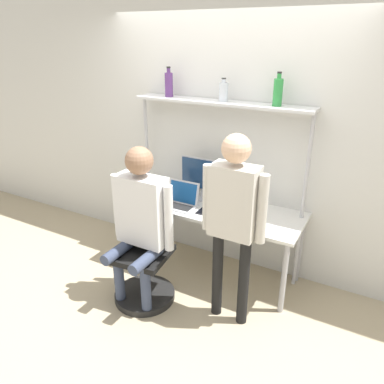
{
  "coord_description": "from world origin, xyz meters",
  "views": [
    {
      "loc": [
        1.48,
        -2.65,
        2.28
      ],
      "look_at": [
        0.09,
        -0.16,
        1.09
      ],
      "focal_mm": 35.0,
      "sensor_mm": 36.0,
      "label": 1
    }
  ],
  "objects_px": {
    "bottle_purple": "(169,84)",
    "cell_phone": "(202,211)",
    "bottle_clear": "(223,92)",
    "monitor": "(204,177)",
    "office_chair": "(146,269)",
    "person_standing": "(234,209)",
    "bottle_green": "(278,92)",
    "laptop": "(181,199)",
    "person_seated": "(140,214)"
  },
  "relations": [
    {
      "from": "cell_phone",
      "to": "person_seated",
      "type": "xyz_separation_m",
      "value": [
        -0.31,
        -0.56,
        0.13
      ]
    },
    {
      "from": "bottle_purple",
      "to": "cell_phone",
      "type": "bearing_deg",
      "value": -31.24
    },
    {
      "from": "office_chair",
      "to": "bottle_purple",
      "type": "distance_m",
      "value": 1.78
    },
    {
      "from": "monitor",
      "to": "cell_phone",
      "type": "xyz_separation_m",
      "value": [
        0.14,
        -0.3,
        -0.22
      ]
    },
    {
      "from": "person_seated",
      "to": "bottle_clear",
      "type": "relative_size",
      "value": 7.01
    },
    {
      "from": "cell_phone",
      "to": "laptop",
      "type": "bearing_deg",
      "value": 172.82
    },
    {
      "from": "person_seated",
      "to": "laptop",
      "type": "bearing_deg",
      "value": 84.61
    },
    {
      "from": "laptop",
      "to": "bottle_purple",
      "type": "relative_size",
      "value": 1.18
    },
    {
      "from": "laptop",
      "to": "person_seated",
      "type": "relative_size",
      "value": 0.23
    },
    {
      "from": "office_chair",
      "to": "monitor",
      "type": "bearing_deg",
      "value": 77.97
    },
    {
      "from": "person_seated",
      "to": "bottle_purple",
      "type": "distance_m",
      "value": 1.34
    },
    {
      "from": "laptop",
      "to": "office_chair",
      "type": "distance_m",
      "value": 0.75
    },
    {
      "from": "laptop",
      "to": "cell_phone",
      "type": "xyz_separation_m",
      "value": [
        0.25,
        -0.03,
        -0.06
      ]
    },
    {
      "from": "bottle_green",
      "to": "monitor",
      "type": "bearing_deg",
      "value": -176.97
    },
    {
      "from": "bottle_green",
      "to": "person_seated",
      "type": "bearing_deg",
      "value": -133.13
    },
    {
      "from": "bottle_clear",
      "to": "monitor",
      "type": "bearing_deg",
      "value": -168.01
    },
    {
      "from": "laptop",
      "to": "person_standing",
      "type": "height_order",
      "value": "person_standing"
    },
    {
      "from": "person_seated",
      "to": "monitor",
      "type": "bearing_deg",
      "value": 78.89
    },
    {
      "from": "cell_phone",
      "to": "bottle_green",
      "type": "height_order",
      "value": "bottle_green"
    },
    {
      "from": "monitor",
      "to": "bottle_purple",
      "type": "xyz_separation_m",
      "value": [
        -0.42,
        0.04,
        0.88
      ]
    },
    {
      "from": "laptop",
      "to": "bottle_clear",
      "type": "bearing_deg",
      "value": 47.45
    },
    {
      "from": "cell_phone",
      "to": "office_chair",
      "type": "relative_size",
      "value": 0.16
    },
    {
      "from": "bottle_clear",
      "to": "bottle_green",
      "type": "xyz_separation_m",
      "value": [
        0.5,
        -0.0,
        0.03
      ]
    },
    {
      "from": "monitor",
      "to": "office_chair",
      "type": "xyz_separation_m",
      "value": [
        -0.17,
        -0.82,
        -0.66
      ]
    },
    {
      "from": "laptop",
      "to": "office_chair",
      "type": "height_order",
      "value": "laptop"
    },
    {
      "from": "monitor",
      "to": "person_standing",
      "type": "relative_size",
      "value": 0.32
    },
    {
      "from": "person_seated",
      "to": "bottle_clear",
      "type": "height_order",
      "value": "bottle_clear"
    },
    {
      "from": "laptop",
      "to": "cell_phone",
      "type": "height_order",
      "value": "laptop"
    },
    {
      "from": "person_standing",
      "to": "person_seated",
      "type": "bearing_deg",
      "value": -169.2
    },
    {
      "from": "office_chair",
      "to": "person_standing",
      "type": "xyz_separation_m",
      "value": [
        0.8,
        0.11,
        0.74
      ]
    },
    {
      "from": "laptop",
      "to": "bottle_green",
      "type": "xyz_separation_m",
      "value": [
        0.78,
        0.31,
        1.04
      ]
    },
    {
      "from": "person_standing",
      "to": "office_chair",
      "type": "bearing_deg",
      "value": -172.24
    },
    {
      "from": "person_standing",
      "to": "bottle_green",
      "type": "xyz_separation_m",
      "value": [
        0.05,
        0.75,
        0.8
      ]
    },
    {
      "from": "person_standing",
      "to": "monitor",
      "type": "bearing_deg",
      "value": 131.2
    },
    {
      "from": "cell_phone",
      "to": "bottle_clear",
      "type": "xyz_separation_m",
      "value": [
        0.03,
        0.34,
        1.07
      ]
    },
    {
      "from": "laptop",
      "to": "office_chair",
      "type": "relative_size",
      "value": 0.35
    },
    {
      "from": "person_seated",
      "to": "bottle_purple",
      "type": "relative_size",
      "value": 5.14
    },
    {
      "from": "laptop",
      "to": "person_seated",
      "type": "xyz_separation_m",
      "value": [
        -0.06,
        -0.59,
        0.07
      ]
    },
    {
      "from": "monitor",
      "to": "bottle_green",
      "type": "height_order",
      "value": "bottle_green"
    },
    {
      "from": "bottle_green",
      "to": "bottle_purple",
      "type": "bearing_deg",
      "value": 180.0
    },
    {
      "from": "bottle_clear",
      "to": "person_seated",
      "type": "bearing_deg",
      "value": -110.54
    },
    {
      "from": "cell_phone",
      "to": "person_standing",
      "type": "bearing_deg",
      "value": -40.1
    },
    {
      "from": "monitor",
      "to": "bottle_purple",
      "type": "distance_m",
      "value": 0.98
    },
    {
      "from": "laptop",
      "to": "bottle_green",
      "type": "height_order",
      "value": "bottle_green"
    },
    {
      "from": "monitor",
      "to": "bottle_clear",
      "type": "height_order",
      "value": "bottle_clear"
    },
    {
      "from": "monitor",
      "to": "person_standing",
      "type": "bearing_deg",
      "value": -48.8
    },
    {
      "from": "laptop",
      "to": "bottle_green",
      "type": "relative_size",
      "value": 1.18
    },
    {
      "from": "cell_phone",
      "to": "bottle_green",
      "type": "xyz_separation_m",
      "value": [
        0.54,
        0.34,
        1.1
      ]
    },
    {
      "from": "laptop",
      "to": "bottle_clear",
      "type": "distance_m",
      "value": 1.09
    },
    {
      "from": "monitor",
      "to": "person_standing",
      "type": "xyz_separation_m",
      "value": [
        0.62,
        -0.71,
        0.08
      ]
    }
  ]
}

